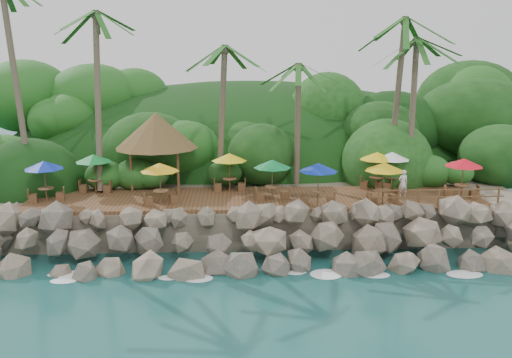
{
  "coord_description": "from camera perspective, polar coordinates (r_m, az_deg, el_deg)",
  "views": [
    {
      "loc": [
        -1.24,
        -23.39,
        10.25
      ],
      "look_at": [
        0.0,
        6.0,
        3.4
      ],
      "focal_mm": 36.96,
      "sensor_mm": 36.0,
      "label": 1
    }
  ],
  "objects": [
    {
      "name": "jungle_foliage",
      "position": [
        39.75,
        -0.55,
        -1.83
      ],
      "size": [
        44.0,
        16.0,
        12.0
      ],
      "primitive_type": null,
      "color": "#143811",
      "rests_on": "ground"
    },
    {
      "name": "seawall",
      "position": [
        27.0,
        0.36,
        -6.59
      ],
      "size": [
        29.0,
        4.0,
        2.3
      ],
      "primitive_type": null,
      "color": "gray",
      "rests_on": "ground"
    },
    {
      "name": "dining_clusters",
      "position": [
        30.14,
        2.0,
        1.58
      ],
      "size": [
        25.75,
        5.35,
        2.32
      ],
      "color": "brown",
      "rests_on": "terrace"
    },
    {
      "name": "foam_line",
      "position": [
        25.83,
        0.54,
        -10.2
      ],
      "size": [
        25.2,
        0.8,
        0.06
      ],
      "color": "white",
      "rests_on": "ground"
    },
    {
      "name": "ground",
      "position": [
        25.57,
        0.58,
        -10.53
      ],
      "size": [
        140.0,
        140.0,
        0.0
      ],
      "primitive_type": "plane",
      "color": "#19514F",
      "rests_on": "ground"
    },
    {
      "name": "land_base",
      "position": [
        40.47,
        -0.6,
        -0.03
      ],
      "size": [
        32.0,
        25.2,
        2.1
      ],
      "primitive_type": "cube",
      "color": "gray",
      "rests_on": "ground"
    },
    {
      "name": "jungle_hill",
      "position": [
        48.01,
        -0.88,
        0.78
      ],
      "size": [
        44.8,
        28.0,
        15.4
      ],
      "primitive_type": "ellipsoid",
      "color": "#143811",
      "rests_on": "ground"
    },
    {
      "name": "terrace",
      "position": [
        30.5,
        -0.0,
        -2.2
      ],
      "size": [
        26.0,
        5.0,
        0.2
      ],
      "primitive_type": "cube",
      "color": "brown",
      "rests_on": "land_base"
    },
    {
      "name": "palms",
      "position": [
        32.38,
        -1.45,
        16.13
      ],
      "size": [
        29.87,
        6.68,
        13.63
      ],
      "color": "brown",
      "rests_on": "ground"
    },
    {
      "name": "railing",
      "position": [
        30.11,
        19.17,
        -1.75
      ],
      "size": [
        7.2,
        0.1,
        1.0
      ],
      "color": "brown",
      "rests_on": "terrace"
    },
    {
      "name": "palapa",
      "position": [
        33.26,
        -10.73,
        5.17
      ],
      "size": [
        5.14,
        5.14,
        4.6
      ],
      "color": "brown",
      "rests_on": "ground"
    },
    {
      "name": "waiter",
      "position": [
        31.66,
        15.61,
        -0.45
      ],
      "size": [
        0.63,
        0.47,
        1.59
      ],
      "primitive_type": "imported",
      "rotation": [
        0.0,
        0.0,
        3.31
      ],
      "color": "white",
      "rests_on": "terrace"
    }
  ]
}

